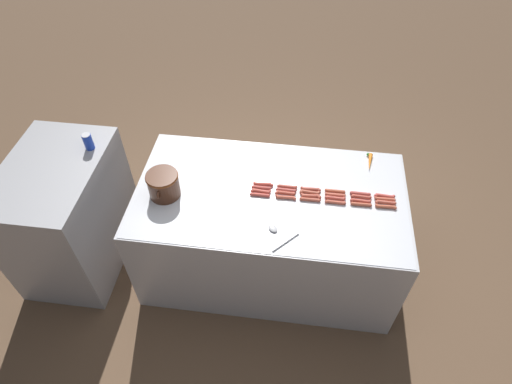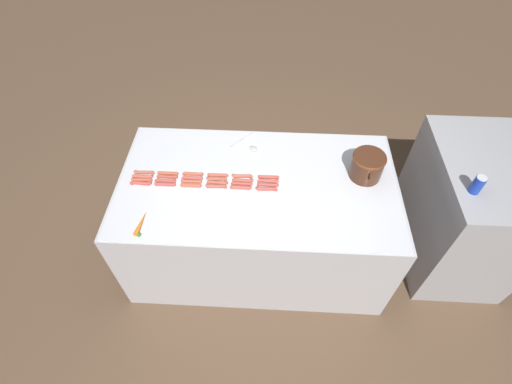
# 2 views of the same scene
# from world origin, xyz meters

# --- Properties ---
(ground_plane) EXTENTS (20.00, 20.00, 0.00)m
(ground_plane) POSITION_xyz_m (0.00, 0.00, 0.00)
(ground_plane) COLOR brown
(griddle_counter) EXTENTS (1.05, 1.91, 0.87)m
(griddle_counter) POSITION_xyz_m (0.00, 0.00, 0.43)
(griddle_counter) COLOR #BCBCC1
(griddle_counter) RESTS_ON ground_plane
(back_cabinet) EXTENTS (0.99, 0.67, 1.02)m
(back_cabinet) POSITION_xyz_m (-0.11, 1.55, 0.51)
(back_cabinet) COLOR #A0A0A4
(back_cabinet) RESTS_ON ground_plane
(hot_dog_0) EXTENTS (0.03, 0.15, 0.02)m
(hot_dog_0) POSITION_xyz_m (-0.04, -0.79, 0.88)
(hot_dog_0) COLOR #B3533A
(hot_dog_0) RESTS_ON griddle_counter
(hot_dog_1) EXTENTS (0.03, 0.15, 0.02)m
(hot_dog_1) POSITION_xyz_m (-0.04, -0.62, 0.88)
(hot_dog_1) COLOR #B15139
(hot_dog_1) RESTS_ON griddle_counter
(hot_dog_2) EXTENTS (0.03, 0.15, 0.02)m
(hot_dog_2) POSITION_xyz_m (-0.04, -0.45, 0.88)
(hot_dog_2) COLOR #B9513C
(hot_dog_2) RESTS_ON griddle_counter
(hot_dog_3) EXTENTS (0.03, 0.15, 0.02)m
(hot_dog_3) POSITION_xyz_m (-0.04, -0.28, 0.88)
(hot_dog_3) COLOR #AF503B
(hot_dog_3) RESTS_ON griddle_counter
(hot_dog_4) EXTENTS (0.03, 0.15, 0.02)m
(hot_dog_4) POSITION_xyz_m (-0.04, -0.11, 0.88)
(hot_dog_4) COLOR #B8503C
(hot_dog_4) RESTS_ON griddle_counter
(hot_dog_5) EXTENTS (0.03, 0.15, 0.02)m
(hot_dog_5) POSITION_xyz_m (-0.04, 0.07, 0.88)
(hot_dog_5) COLOR #B8453B
(hot_dog_5) RESTS_ON griddle_counter
(hot_dog_6) EXTENTS (0.03, 0.15, 0.02)m
(hot_dog_6) POSITION_xyz_m (-0.00, -0.79, 0.88)
(hot_dog_6) COLOR #B15341
(hot_dog_6) RESTS_ON griddle_counter
(hot_dog_7) EXTENTS (0.03, 0.15, 0.02)m
(hot_dog_7) POSITION_xyz_m (-0.01, -0.62, 0.88)
(hot_dog_7) COLOR #B14539
(hot_dog_7) RESTS_ON griddle_counter
(hot_dog_8) EXTENTS (0.03, 0.15, 0.02)m
(hot_dog_8) POSITION_xyz_m (-0.01, -0.45, 0.88)
(hot_dog_8) COLOR #B44B3F
(hot_dog_8) RESTS_ON griddle_counter
(hot_dog_9) EXTENTS (0.03, 0.15, 0.02)m
(hot_dog_9) POSITION_xyz_m (-0.01, -0.28, 0.88)
(hot_dog_9) COLOR #B3503D
(hot_dog_9) RESTS_ON griddle_counter
(hot_dog_10) EXTENTS (0.03, 0.15, 0.02)m
(hot_dog_10) POSITION_xyz_m (-0.00, -0.10, 0.88)
(hot_dog_10) COLOR #B24A39
(hot_dog_10) RESTS_ON griddle_counter
(hot_dog_11) EXTENTS (0.03, 0.15, 0.02)m
(hot_dog_11) POSITION_xyz_m (-0.01, 0.07, 0.88)
(hot_dog_11) COLOR #B94C40
(hot_dog_11) RESTS_ON griddle_counter
(hot_dog_12) EXTENTS (0.03, 0.15, 0.02)m
(hot_dog_12) POSITION_xyz_m (0.03, -0.79, 0.88)
(hot_dog_12) COLOR #B2513B
(hot_dog_12) RESTS_ON griddle_counter
(hot_dog_13) EXTENTS (0.03, 0.15, 0.02)m
(hot_dog_13) POSITION_xyz_m (0.03, -0.62, 0.88)
(hot_dog_13) COLOR #AC483A
(hot_dog_13) RESTS_ON griddle_counter
(hot_dog_14) EXTENTS (0.03, 0.15, 0.02)m
(hot_dog_14) POSITION_xyz_m (0.03, -0.45, 0.88)
(hot_dog_14) COLOR #B9523E
(hot_dog_14) RESTS_ON griddle_counter
(hot_dog_15) EXTENTS (0.03, 0.15, 0.02)m
(hot_dog_15) POSITION_xyz_m (0.03, -0.27, 0.88)
(hot_dog_15) COLOR #AA523D
(hot_dog_15) RESTS_ON griddle_counter
(hot_dog_16) EXTENTS (0.03, 0.15, 0.02)m
(hot_dog_16) POSITION_xyz_m (0.03, -0.11, 0.88)
(hot_dog_16) COLOR #AC4840
(hot_dog_16) RESTS_ON griddle_counter
(hot_dog_17) EXTENTS (0.03, 0.15, 0.02)m
(hot_dog_17) POSITION_xyz_m (0.03, 0.07, 0.88)
(hot_dog_17) COLOR #B24840
(hot_dog_17) RESTS_ON griddle_counter
(hot_dog_18) EXTENTS (0.03, 0.15, 0.02)m
(hot_dog_18) POSITION_xyz_m (0.06, -0.79, 0.88)
(hot_dog_18) COLOR #B9453E
(hot_dog_18) RESTS_ON griddle_counter
(hot_dog_19) EXTENTS (0.03, 0.15, 0.02)m
(hot_dog_19) POSITION_xyz_m (0.06, -0.62, 0.88)
(hot_dog_19) COLOR #AC453E
(hot_dog_19) RESTS_ON griddle_counter
(hot_dog_20) EXTENTS (0.03, 0.15, 0.02)m
(hot_dog_20) POSITION_xyz_m (0.06, -0.45, 0.88)
(hot_dog_20) COLOR #B15139
(hot_dog_20) RESTS_ON griddle_counter
(hot_dog_21) EXTENTS (0.03, 0.15, 0.02)m
(hot_dog_21) POSITION_xyz_m (0.06, -0.28, 0.88)
(hot_dog_21) COLOR #AB4B3D
(hot_dog_21) RESTS_ON griddle_counter
(hot_dog_22) EXTENTS (0.03, 0.15, 0.02)m
(hot_dog_22) POSITION_xyz_m (0.06, -0.11, 0.88)
(hot_dog_22) COLOR #B04B3D
(hot_dog_22) RESTS_ON griddle_counter
(hot_dog_23) EXTENTS (0.03, 0.15, 0.02)m
(hot_dog_23) POSITION_xyz_m (0.06, 0.06, 0.88)
(hot_dog_23) COLOR #B7463B
(hot_dog_23) RESTS_ON griddle_counter
(bean_pot) EXTENTS (0.28, 0.22, 0.18)m
(bean_pot) POSITION_xyz_m (-0.10, 0.73, 0.97)
(bean_pot) COLOR #472616
(bean_pot) RESTS_ON griddle_counter
(serving_spoon) EXTENTS (0.22, 0.21, 0.02)m
(serving_spoon) POSITION_xyz_m (-0.35, -0.08, 0.88)
(serving_spoon) COLOR #B7B7BC
(serving_spoon) RESTS_ON griddle_counter
(carrot) EXTENTS (0.18, 0.05, 0.03)m
(carrot) POSITION_xyz_m (0.39, -0.70, 0.89)
(carrot) COLOR orange
(carrot) RESTS_ON griddle_counter
(soda_can) EXTENTS (0.07, 0.07, 0.12)m
(soda_can) POSITION_xyz_m (0.13, 1.33, 1.08)
(soda_can) COLOR #1938B2
(soda_can) RESTS_ON back_cabinet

